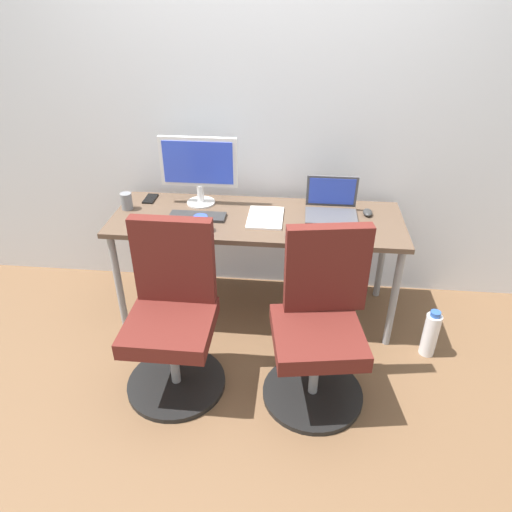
{
  "coord_description": "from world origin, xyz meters",
  "views": [
    {
      "loc": [
        0.25,
        -2.52,
        1.95
      ],
      "look_at": [
        0.0,
        -0.05,
        0.46
      ],
      "focal_mm": 32.66,
      "sensor_mm": 36.0,
      "label": 1
    }
  ],
  "objects": [
    {
      "name": "ground_plane",
      "position": [
        0.0,
        0.0,
        0.0
      ],
      "size": [
        5.28,
        5.28,
        0.0
      ],
      "primitive_type": "plane",
      "color": "brown"
    },
    {
      "name": "back_wall",
      "position": [
        0.0,
        0.39,
        1.3
      ],
      "size": [
        4.4,
        0.04,
        2.6
      ],
      "primitive_type": "cube",
      "color": "silver",
      "rests_on": "ground"
    },
    {
      "name": "desk",
      "position": [
        0.0,
        0.0,
        0.64
      ],
      "size": [
        1.76,
        0.61,
        0.7
      ],
      "color": "brown",
      "rests_on": "ground"
    },
    {
      "name": "office_chair_left",
      "position": [
        -0.38,
        -0.66,
        0.42
      ],
      "size": [
        0.54,
        0.54,
        0.94
      ],
      "color": "black",
      "rests_on": "ground"
    },
    {
      "name": "office_chair_right",
      "position": [
        0.39,
        -0.66,
        0.42
      ],
      "size": [
        0.54,
        0.54,
        0.94
      ],
      "color": "black",
      "rests_on": "ground"
    },
    {
      "name": "water_bottle_on_floor",
      "position": [
        1.06,
        -0.32,
        0.15
      ],
      "size": [
        0.09,
        0.09,
        0.31
      ],
      "color": "white",
      "rests_on": "ground"
    },
    {
      "name": "desktop_monitor",
      "position": [
        -0.38,
        0.16,
        0.95
      ],
      "size": [
        0.48,
        0.18,
        0.43
      ],
      "color": "silver",
      "rests_on": "desk"
    },
    {
      "name": "open_laptop",
      "position": [
        0.45,
        0.08,
        0.76
      ],
      "size": [
        0.31,
        0.26,
        0.23
      ],
      "color": "#4C4C51",
      "rests_on": "desk"
    },
    {
      "name": "keyboard_by_monitor",
      "position": [
        -0.36,
        -0.04,
        0.71
      ],
      "size": [
        0.34,
        0.12,
        0.02
      ],
      "primitive_type": "cube",
      "color": "#2D2D2D",
      "rests_on": "desk"
    },
    {
      "name": "keyboard_by_laptop",
      "position": [
        0.45,
        -0.19,
        0.71
      ],
      "size": [
        0.34,
        0.12,
        0.02
      ],
      "primitive_type": "cube",
      "color": "#2D2D2D",
      "rests_on": "desk"
    },
    {
      "name": "mouse_by_monitor",
      "position": [
        0.21,
        -0.23,
        0.72
      ],
      "size": [
        0.06,
        0.1,
        0.03
      ],
      "primitive_type": "ellipsoid",
      "color": "#515156",
      "rests_on": "desk"
    },
    {
      "name": "mouse_by_laptop",
      "position": [
        0.67,
        0.1,
        0.72
      ],
      "size": [
        0.06,
        0.1,
        0.03
      ],
      "primitive_type": "ellipsoid",
      "color": "#2D2D2D",
      "rests_on": "desk"
    },
    {
      "name": "coffee_mug",
      "position": [
        -0.3,
        -0.21,
        0.75
      ],
      "size": [
        0.08,
        0.08,
        0.09
      ],
      "primitive_type": "cylinder",
      "color": "blue",
      "rests_on": "desk"
    },
    {
      "name": "pen_cup",
      "position": [
        -0.82,
        0.03,
        0.75
      ],
      "size": [
        0.07,
        0.07,
        0.1
      ],
      "primitive_type": "cylinder",
      "color": "slate",
      "rests_on": "desk"
    },
    {
      "name": "phone_near_monitor",
      "position": [
        -0.72,
        0.19,
        0.71
      ],
      "size": [
        0.07,
        0.14,
        0.01
      ],
      "primitive_type": "cube",
      "color": "black",
      "rests_on": "desk"
    },
    {
      "name": "paper_pile",
      "position": [
        0.05,
        -0.01,
        0.71
      ],
      "size": [
        0.21,
        0.3,
        0.01
      ],
      "primitive_type": "cube",
      "color": "white",
      "rests_on": "desk"
    }
  ]
}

